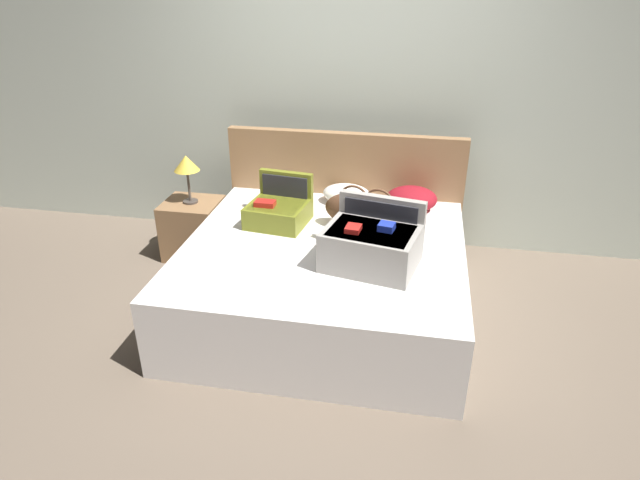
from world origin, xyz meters
The scene contains 11 objects.
ground_plane centered at (0.00, 0.00, 0.00)m, with size 12.00×12.00×0.00m, color #6B5B4C.
back_wall centered at (0.00, 1.65, 1.30)m, with size 8.00×0.10×2.60m, color #B7C1B2.
bed centered at (0.00, 0.40, 0.26)m, with size 1.81×1.75×0.52m, color silver.
headboard centered at (0.00, 1.31, 0.50)m, with size 1.85×0.08×1.01m, color olive.
hard_case_large centered at (0.33, 0.19, 0.66)m, with size 0.62×0.53×0.38m.
hard_case_medium centered at (-0.37, 0.68, 0.62)m, with size 0.44×0.42×0.33m.
duffel_bag centered at (0.24, 0.68, 0.65)m, with size 0.62×0.32×0.31m.
pillow_near_headboard centered at (0.04, 1.13, 0.59)m, with size 0.36×0.25×0.14m, color white.
pillow_center_head centered at (0.53, 1.08, 0.60)m, with size 0.38×0.31×0.18m, color maroon.
nightstand centered at (-1.19, 1.02, 0.23)m, with size 0.44×0.40×0.46m, color olive.
table_lamp centered at (-1.19, 1.02, 0.77)m, with size 0.20×0.20×0.39m.
Camera 1 is at (0.56, -2.72, 2.16)m, focal length 30.75 mm.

